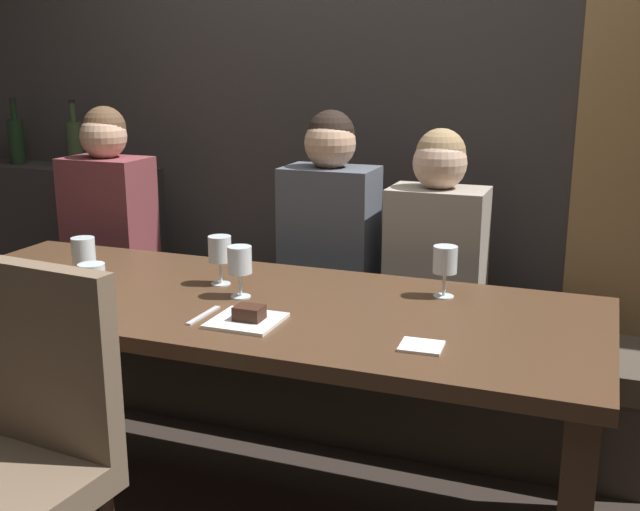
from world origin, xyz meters
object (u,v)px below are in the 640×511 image
Objects in this scene: wine_bottle_pale_label at (75,143)px; fork_on_table at (203,315)px; diner_redhead at (108,206)px; diner_bearded at (330,222)px; wine_glass_near_left at (240,262)px; diner_far_end at (437,238)px; banquette_bench at (322,369)px; dessert_plate at (247,318)px; chair_near_side at (17,441)px; wine_glass_center_back at (445,261)px; wine_glass_center_front at (84,253)px; wine_bottle_dark_red at (16,140)px; dining_table at (244,325)px; wine_glass_near_right at (220,250)px; wine_glass_end_left at (92,280)px.

wine_bottle_pale_label is 1.86m from fork_on_table.
diner_redhead is 1.33m from fork_on_table.
diner_bearded reaches higher than wine_glass_near_left.
diner_far_end is 1.04m from fork_on_table.
banquette_bench is 3.04× the size of diner_redhead.
diner_bearded is 4.36× the size of dessert_plate.
wine_bottle_pale_label is at bearing 123.17° from chair_near_side.
wine_glass_center_front is (-1.13, -0.30, -0.00)m from wine_glass_center_back.
wine_bottle_dark_red reaches higher than diner_far_end.
diner_far_end is at bearing 3.23° from banquette_bench.
dining_table is at bearing -35.22° from diner_redhead.
dining_table is at bearing 81.87° from fork_on_table.
wine_glass_center_back is (2.35, -0.79, -0.21)m from wine_bottle_dark_red.
diner_far_end is 1.27m from wine_glass_center_front.
wine_glass_near_left is at bearing 144.93° from dining_table.
dining_table reaches higher than banquette_bench.
dining_table is at bearing 119.28° from dessert_plate.
dessert_plate is at bearing -11.65° from wine_glass_center_front.
banquette_bench is 7.67× the size of wine_bottle_pale_label.
diner_far_end is 2.37× the size of wine_bottle_dark_red.
chair_near_side reaches higher than wine_glass_near_right.
wine_glass_end_left reaches higher than fork_on_table.
wine_glass_near_left is 0.96× the size of fork_on_table.
wine_bottle_pale_label is 2.15m from wine_glass_center_back.
wine_bottle_dark_red reaches higher than dessert_plate.
wine_glass_center_front is 1.00× the size of wine_glass_end_left.
diner_bearded reaches higher than wine_glass_near_right.
diner_far_end is at bearing -9.08° from wine_bottle_pale_label.
fork_on_table is (0.97, -0.90, -0.10)m from diner_redhead.
wine_glass_center_front reaches higher than dessert_plate.
wine_glass_end_left is at bearing 97.01° from chair_near_side.
diner_bearded is 1.10m from wine_glass_end_left.
diner_far_end is at bearing 0.22° from diner_bearded.
wine_bottle_pale_label is 1.97m from dessert_plate.
wine_glass_near_left is (0.99, -0.70, 0.01)m from diner_redhead.
wine_glass_end_left reaches higher than banquette_bench.
diner_bearded is at bearing 54.26° from wine_glass_center_front.
wine_bottle_dark_red is (-1.76, 1.03, 0.42)m from dining_table.
diner_bearded is 5.05× the size of wine_glass_center_front.
fork_on_table is (1.73, -1.22, -0.33)m from wine_bottle_dark_red.
banquette_bench is 15.24× the size of wine_glass_end_left.
dessert_plate is 1.12× the size of fork_on_table.
wine_glass_center_front is at bearing -125.38° from banquette_bench.
wine_bottle_pale_label reaches higher than fork_on_table.
chair_near_side is (-0.26, -1.42, 0.33)m from banquette_bench.
dessert_plate is 0.14m from fork_on_table.
wine_glass_near_left is (-0.01, 0.01, 0.20)m from dining_table.
wine_bottle_dark_red is at bearing 157.23° from diner_redhead.
diner_redhead is 1.03m from diner_bearded.
dining_table is 0.77m from chair_near_side.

